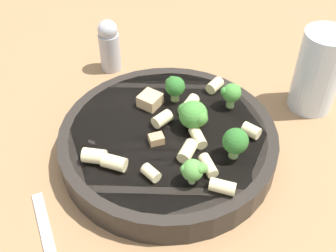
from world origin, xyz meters
TOP-DOWN VIEW (x-y plane):
  - ground_plane at (0.00, 0.00)m, footprint 2.00×2.00m
  - pasta_bowl at (0.00, 0.00)m, footprint 0.27×0.27m
  - broccoli_floret_0 at (-0.06, -0.02)m, footprint 0.03×0.03m
  - broccoli_floret_1 at (-0.02, 0.02)m, footprint 0.04×0.04m
  - broccoli_floret_2 at (-0.08, 0.05)m, footprint 0.02×0.03m
  - broccoli_floret_3 at (0.01, 0.09)m, footprint 0.03×0.03m
  - broccoli_floret_4 at (0.06, 0.06)m, footprint 0.02×0.03m
  - rigatoni_0 at (0.07, 0.01)m, footprint 0.02×0.02m
  - rigatoni_1 at (-0.05, 0.01)m, footprint 0.03×0.02m
  - rigatoni_2 at (0.08, -0.03)m, footprint 0.02×0.03m
  - rigatoni_3 at (-0.01, -0.01)m, footprint 0.03×0.02m
  - rigatoni_4 at (0.03, 0.04)m, footprint 0.03×0.02m
  - rigatoni_5 at (-0.10, 0.02)m, footprint 0.03×0.02m
  - rigatoni_6 at (-0.04, 0.09)m, footprint 0.02×0.02m
  - rigatoni_7 at (0.06, 0.09)m, footprint 0.02×0.03m
  - rigatoni_8 at (0.00, 0.04)m, footprint 0.03×0.03m
  - rigatoni_9 at (0.04, 0.07)m, footprint 0.03×0.03m
  - rigatoni_10 at (0.08, -0.06)m, footprint 0.02×0.03m
  - chicken_chunk_0 at (0.02, -0.01)m, footprint 0.02×0.02m
  - chicken_chunk_1 at (-0.04, -0.04)m, footprint 0.03×0.03m
  - drinking_glass at (-0.17, 0.15)m, footprint 0.06×0.06m
  - pepper_shaker at (-0.13, -0.16)m, footprint 0.03×0.03m

SIDE VIEW (x-z plane):
  - ground_plane at x=0.00m, z-range 0.00..0.00m
  - pasta_bowl at x=0.00m, z-range 0.00..0.04m
  - chicken_chunk_0 at x=0.02m, z-range 0.04..0.05m
  - pepper_shaker at x=-0.13m, z-range 0.00..0.09m
  - rigatoni_9 at x=0.04m, z-range 0.04..0.05m
  - rigatoni_0 at x=0.07m, z-range 0.04..0.05m
  - rigatoni_8 at x=0.00m, z-range 0.04..0.05m
  - rigatoni_7 at x=0.06m, z-range 0.04..0.05m
  - rigatoni_6 at x=-0.04m, z-range 0.04..0.05m
  - rigatoni_5 at x=-0.10m, z-range 0.04..0.05m
  - rigatoni_1 at x=-0.05m, z-range 0.04..0.05m
  - rigatoni_3 at x=-0.01m, z-range 0.04..0.05m
  - rigatoni_4 at x=0.03m, z-range 0.04..0.05m
  - chicken_chunk_1 at x=-0.04m, z-range 0.04..0.05m
  - rigatoni_2 at x=0.08m, z-range 0.04..0.05m
  - rigatoni_10 at x=0.08m, z-range 0.04..0.05m
  - drinking_glass at x=-0.17m, z-range -0.01..0.11m
  - broccoli_floret_4 at x=0.06m, z-range 0.04..0.07m
  - broccoli_floret_1 at x=-0.02m, z-range 0.04..0.08m
  - broccoli_floret_0 at x=-0.06m, z-range 0.04..0.08m
  - broccoli_floret_2 at x=-0.08m, z-range 0.04..0.08m
  - broccoli_floret_3 at x=0.01m, z-range 0.04..0.08m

